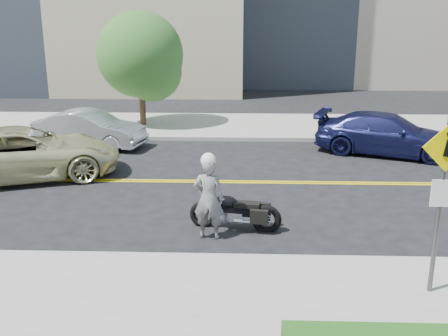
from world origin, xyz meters
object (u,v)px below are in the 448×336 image
motorcyclist (209,196)px  suv (25,153)px  pedestrian_sign (442,189)px  motorcycle (235,203)px  parked_car_silver (90,129)px  parked_car_blue (387,134)px

motorcyclist → suv: 6.97m
motorcyclist → suv: size_ratio=0.35×
pedestrian_sign → motorcyclist: 4.68m
motorcycle → parked_car_silver: bearing=135.8°
motorcycle → suv: bearing=159.7°
motorcycle → parked_car_silver: parked_car_silver is taller
motorcycle → suv: 7.15m
suv → pedestrian_sign: bearing=-145.5°
suv → motorcyclist: bearing=-147.2°
pedestrian_sign → parked_car_blue: (1.75, 9.64, -1.26)m
pedestrian_sign → suv: bearing=145.7°
pedestrian_sign → suv: 11.58m
pedestrian_sign → suv: pedestrian_sign is taller
pedestrian_sign → motorcyclist: size_ratio=1.58×
motorcycle → parked_car_silver: 9.09m
pedestrian_sign → parked_car_blue: 9.87m
motorcyclist → suv: (-5.63, 4.10, -0.19)m
pedestrian_sign → motorcycle: pedestrian_sign is taller
parked_car_silver → parked_car_blue: (10.43, -0.62, 0.04)m
parked_car_silver → parked_car_blue: bearing=-81.0°
motorcycle → suv: suv is taller
pedestrian_sign → motorcycle: size_ratio=1.50×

